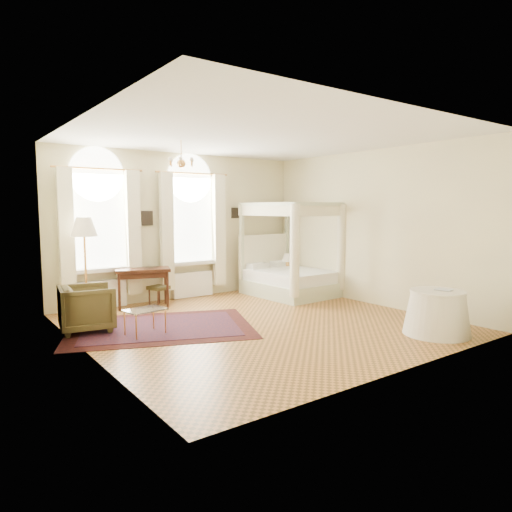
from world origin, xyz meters
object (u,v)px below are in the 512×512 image
(floor_lamp, at_px, (84,232))
(side_table, at_px, (437,313))
(canopy_bed, at_px, (291,274))
(writing_desk, at_px, (143,274))
(armchair, at_px, (87,308))
(coffee_table, at_px, (145,312))
(nightstand, at_px, (290,279))
(stool, at_px, (159,289))

(floor_lamp, relative_size, side_table, 1.77)
(canopy_bed, height_order, writing_desk, canopy_bed)
(armchair, xyz_separation_m, coffee_table, (0.70, -0.80, -0.01))
(armchair, relative_size, side_table, 0.81)
(coffee_table, relative_size, floor_lamp, 0.36)
(writing_desk, bearing_deg, nightstand, -2.67)
(canopy_bed, bearing_deg, nightstand, 50.94)
(stool, bearing_deg, writing_desk, 175.10)
(side_table, bearing_deg, floor_lamp, 132.78)
(writing_desk, xyz_separation_m, coffee_table, (-0.80, -2.02, -0.32))
(canopy_bed, distance_m, writing_desk, 3.45)
(stool, relative_size, floor_lamp, 0.24)
(coffee_table, relative_size, side_table, 0.65)
(side_table, bearing_deg, stool, 120.02)
(coffee_table, bearing_deg, floor_lamp, 102.34)
(nightstand, relative_size, stool, 1.18)
(coffee_table, bearing_deg, stool, 60.60)
(canopy_bed, bearing_deg, armchair, -174.91)
(armchair, relative_size, floor_lamp, 0.46)
(canopy_bed, distance_m, coffee_table, 4.33)
(writing_desk, relative_size, coffee_table, 1.77)
(armchair, bearing_deg, floor_lamp, -6.55)
(writing_desk, height_order, coffee_table, writing_desk)
(floor_lamp, bearing_deg, writing_desk, 8.14)
(nightstand, bearing_deg, canopy_bed, -129.06)
(coffee_table, height_order, floor_lamp, floor_lamp)
(armchair, relative_size, coffee_table, 1.25)
(writing_desk, relative_size, stool, 2.68)
(writing_desk, xyz_separation_m, floor_lamp, (-1.20, -0.17, 0.92))
(stool, relative_size, coffee_table, 0.66)
(armchair, bearing_deg, canopy_bed, -75.97)
(writing_desk, bearing_deg, floor_lamp, -171.86)
(writing_desk, distance_m, floor_lamp, 1.52)
(nightstand, bearing_deg, side_table, -99.36)
(coffee_table, bearing_deg, side_table, -35.63)
(stool, height_order, armchair, armchair)
(writing_desk, height_order, stool, writing_desk)
(armchair, height_order, floor_lamp, floor_lamp)
(stool, bearing_deg, armchair, -146.66)
(nightstand, xyz_separation_m, floor_lamp, (-5.06, 0.01, 1.35))
(floor_lamp, xyz_separation_m, side_table, (4.29, -4.64, -1.26))
(coffee_table, bearing_deg, canopy_bed, 16.49)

